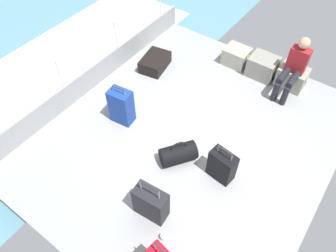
# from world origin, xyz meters

# --- Properties ---
(ground_plane) EXTENTS (4.40, 5.20, 0.06)m
(ground_plane) POSITION_xyz_m (0.00, 0.00, -0.03)
(ground_plane) COLOR #939699
(gunwale_port) EXTENTS (0.06, 5.20, 0.45)m
(gunwale_port) POSITION_xyz_m (-2.17, 0.00, 0.23)
(gunwale_port) COLOR #939699
(gunwale_port) RESTS_ON ground_plane
(railing_port) EXTENTS (0.04, 4.20, 1.02)m
(railing_port) POSITION_xyz_m (-2.17, 0.00, 0.78)
(railing_port) COLOR silver
(railing_port) RESTS_ON ground_plane
(sea_wake) EXTENTS (12.00, 12.00, 0.01)m
(sea_wake) POSITION_xyz_m (-3.60, 0.00, -0.34)
(sea_wake) COLOR #598C9E
(sea_wake) RESTS_ON ground_plane
(cargo_crate_0) EXTENTS (0.52, 0.42, 0.35)m
(cargo_crate_0) POSITION_xyz_m (-0.30, 2.14, 0.18)
(cargo_crate_0) COLOR #9E9989
(cargo_crate_0) RESTS_ON ground_plane
(cargo_crate_1) EXTENTS (0.56, 0.45, 0.41)m
(cargo_crate_1) POSITION_xyz_m (0.28, 2.12, 0.20)
(cargo_crate_1) COLOR gray
(cargo_crate_1) RESTS_ON ground_plane
(cargo_crate_2) EXTENTS (0.55, 0.40, 0.40)m
(cargo_crate_2) POSITION_xyz_m (0.86, 2.17, 0.20)
(cargo_crate_2) COLOR gray
(cargo_crate_2) RESTS_ON ground_plane
(passenger_seated) EXTENTS (0.34, 0.66, 1.10)m
(passenger_seated) POSITION_xyz_m (0.86, 1.99, 0.58)
(passenger_seated) COLOR maroon
(passenger_seated) RESTS_ON ground_plane
(suitcase_0) EXTENTS (0.55, 0.71, 0.25)m
(suitcase_0) POSITION_xyz_m (-1.55, 1.07, 0.13)
(suitcase_0) COLOR black
(suitcase_0) RESTS_ON ground_plane
(suitcase_1) EXTENTS (0.48, 0.27, 0.76)m
(suitcase_1) POSITION_xyz_m (0.33, -1.46, 0.27)
(suitcase_1) COLOR black
(suitcase_1) RESTS_ON ground_plane
(suitcase_3) EXTENTS (0.42, 0.27, 0.65)m
(suitcase_3) POSITION_xyz_m (0.80, -0.37, 0.26)
(suitcase_3) COLOR black
(suitcase_3) RESTS_ON ground_plane
(suitcase_4) EXTENTS (0.41, 0.30, 0.75)m
(suitcase_4) POSITION_xyz_m (-1.14, -0.38, 0.33)
(suitcase_4) COLOR navy
(suitcase_4) RESTS_ON ground_plane
(duffel_bag) EXTENTS (0.57, 0.63, 0.44)m
(duffel_bag) POSITION_xyz_m (0.11, -0.51, 0.15)
(duffel_bag) COLOR black
(duffel_bag) RESTS_ON ground_plane
(paper_cup) EXTENTS (0.08, 0.08, 0.10)m
(paper_cup) POSITION_xyz_m (0.69, -1.67, 0.05)
(paper_cup) COLOR white
(paper_cup) RESTS_ON ground_plane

